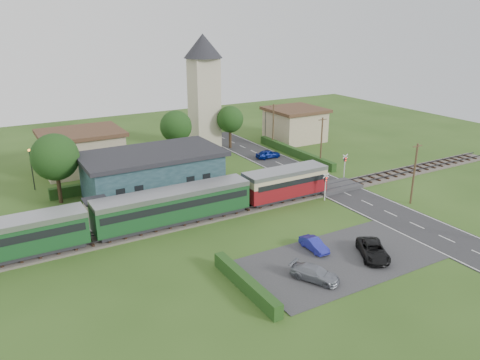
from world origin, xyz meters
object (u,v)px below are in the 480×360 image
station_building (153,173)px  car_park_blue (314,244)px  house_west (82,150)px  pedestrian_far (124,214)px  car_park_silver (315,273)px  equipment_hut (97,211)px  pedestrian_near (214,192)px  crossing_signal_far (345,163)px  house_east (295,124)px  church_tower (204,83)px  car_on_road (268,154)px  car_park_dark (373,250)px  crossing_signal_near (326,183)px  train (143,211)px

station_building → car_park_blue: (7.61, -20.49, -2.07)m
house_west → pedestrian_far: size_ratio=6.53×
house_west → pedestrian_far: bearing=-91.6°
car_park_blue → car_park_silver: (-3.15, -4.07, 0.04)m
equipment_hut → house_west: bearing=81.4°
car_park_blue → pedestrian_near: pedestrian_near is taller
house_west → car_park_silver: (9.46, -38.57, -2.13)m
crossing_signal_far → car_park_silver: size_ratio=0.81×
house_east → church_tower: bearing=165.1°
station_building → car_park_blue: size_ratio=4.88×
station_building → crossing_signal_far: (23.60, -6.60, -0.55)m
crossing_signal_far → car_on_road: 13.17m
car_park_dark → crossing_signal_near: bearing=97.9°
car_park_blue → car_park_dark: (3.64, -3.60, 0.10)m
pedestrian_far → car_park_blue: bearing=-158.9°
church_tower → house_west: size_ratio=1.63×
train → car_on_road: train is taller
pedestrian_far → crossing_signal_far: bearing=-112.4°
car_on_road → car_park_dark: (-8.75, -30.07, 0.04)m
house_west → crossing_signal_far: bearing=-35.8°
equipment_hut → pedestrian_near: 13.21m
house_east → house_west: bearing=178.4°
equipment_hut → car_park_blue: equipment_hut is taller
station_building → pedestrian_far: station_building is taller
train → car_park_dark: 21.71m
crossing_signal_far → pedestrian_near: size_ratio=2.09×
church_tower → house_east: 17.21m
crossing_signal_near → car_park_dark: bearing=-112.1°
station_building → car_park_dark: station_building is taller
crossing_signal_far → car_park_blue: bearing=-139.0°
house_west → crossing_signal_far: (28.60, -20.61, -0.65)m
crossing_signal_far → pedestrian_far: bearing=180.0°
train → station_building: bearing=64.5°
crossing_signal_near → car_park_blue: (-8.79, -9.09, -1.52)m
house_west → pedestrian_far: (-0.56, -20.60, -1.51)m
church_tower → house_west: 21.55m
car_park_dark → pedestrian_near: 19.63m
car_park_silver → car_park_dark: car_park_dark is taller
church_tower → car_park_dark: bearing=-95.2°
train → car_park_blue: bearing=-44.0°
train → church_tower: bearing=53.4°
car_park_silver → pedestrian_near: bearing=60.0°
house_east → car_on_road: bearing=-144.9°
equipment_hut → car_park_dark: equipment_hut is taller
church_tower → crossing_signal_near: (1.40, -28.41, -8.08)m
train → pedestrian_near: 10.17m
church_tower → car_park_blue: 39.41m
equipment_hut → house_east: (38.00, 18.80, 1.05)m
crossing_signal_far → house_west: bearing=144.2°
train → house_east: bearing=32.7°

